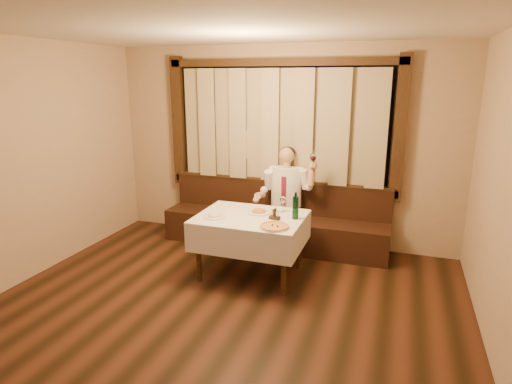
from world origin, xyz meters
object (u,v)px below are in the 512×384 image
(dining_table, at_px, (251,224))
(pasta_cream, at_px, (214,214))
(cruet_caddy, at_px, (275,216))
(banquette, at_px, (275,224))
(seated_man, at_px, (285,192))
(green_bottle, at_px, (295,207))
(pizza, at_px, (274,227))
(pasta_red, at_px, (259,210))

(dining_table, xyz_separation_m, pasta_cream, (-0.39, -0.19, 0.14))
(cruet_caddy, bearing_deg, banquette, 117.59)
(seated_man, bearing_deg, cruet_caddy, -81.98)
(green_bottle, bearing_deg, pasta_cream, -164.45)
(banquette, relative_size, pizza, 9.57)
(pizza, xyz_separation_m, cruet_caddy, (-0.08, 0.28, 0.03))
(cruet_caddy, bearing_deg, pizza, -62.48)
(dining_table, distance_m, cruet_caddy, 0.35)
(pasta_red, height_order, seated_man, seated_man)
(pasta_red, relative_size, cruet_caddy, 2.16)
(pasta_cream, xyz_separation_m, green_bottle, (0.92, 0.25, 0.10))
(green_bottle, bearing_deg, cruet_caddy, -155.61)
(pizza, xyz_separation_m, green_bottle, (0.14, 0.38, 0.12))
(banquette, height_order, green_bottle, green_bottle)
(dining_table, height_order, pizza, pizza)
(banquette, relative_size, cruet_caddy, 24.32)
(pasta_red, xyz_separation_m, seated_man, (0.11, 0.79, 0.04))
(pasta_cream, bearing_deg, cruet_caddy, 12.55)
(pasta_red, relative_size, green_bottle, 0.87)
(dining_table, relative_size, pasta_cream, 4.83)
(banquette, xyz_separation_m, pizza, (0.39, -1.34, 0.46))
(pizza, relative_size, green_bottle, 1.02)
(pasta_red, bearing_deg, banquette, 93.85)
(dining_table, relative_size, seated_man, 0.88)
(pasta_cream, bearing_deg, green_bottle, 15.55)
(banquette, height_order, dining_table, banquette)
(cruet_caddy, relative_size, seated_man, 0.09)
(pasta_red, height_order, pasta_cream, pasta_red)
(seated_man, bearing_deg, pasta_red, -98.13)
(green_bottle, relative_size, cruet_caddy, 2.49)
(pasta_red, distance_m, cruet_caddy, 0.30)
(banquette, distance_m, pizza, 1.47)
(pizza, xyz_separation_m, pasta_red, (-0.33, 0.45, 0.02))
(green_bottle, height_order, seated_man, seated_man)
(pizza, bearing_deg, pasta_red, 126.29)
(banquette, bearing_deg, seated_man, -27.49)
(dining_table, distance_m, pasta_cream, 0.45)
(banquette, relative_size, pasta_cream, 12.18)
(pasta_cream, bearing_deg, seated_man, 63.49)
(pasta_cream, distance_m, cruet_caddy, 0.71)
(pasta_red, bearing_deg, pizza, -53.71)
(dining_table, height_order, green_bottle, green_bottle)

